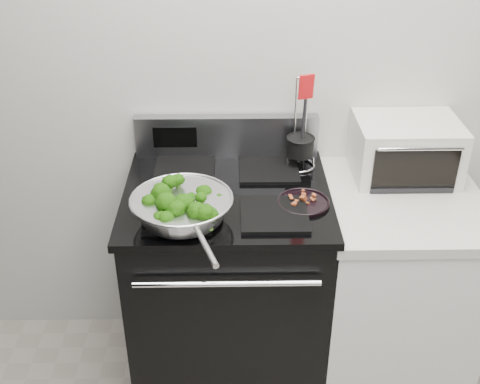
{
  "coord_description": "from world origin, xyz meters",
  "views": [
    {
      "loc": [
        -0.28,
        -0.56,
        2.12
      ],
      "look_at": [
        -0.25,
        1.36,
        0.98
      ],
      "focal_mm": 45.0,
      "sensor_mm": 36.0,
      "label": 1
    }
  ],
  "objects_px": {
    "gas_range": "(228,286)",
    "skillet": "(182,206)",
    "bacon_plate": "(303,200)",
    "utensil_holder": "(300,151)",
    "toaster_oven": "(405,149)"
  },
  "relations": [
    {
      "from": "gas_range",
      "to": "bacon_plate",
      "type": "bearing_deg",
      "value": -18.29
    },
    {
      "from": "gas_range",
      "to": "skillet",
      "type": "distance_m",
      "value": 0.57
    },
    {
      "from": "gas_range",
      "to": "utensil_holder",
      "type": "xyz_separation_m",
      "value": [
        0.3,
        0.2,
        0.53
      ]
    },
    {
      "from": "bacon_plate",
      "to": "utensil_holder",
      "type": "distance_m",
      "value": 0.3
    },
    {
      "from": "toaster_oven",
      "to": "gas_range",
      "type": "bearing_deg",
      "value": -166.2
    },
    {
      "from": "utensil_holder",
      "to": "toaster_oven",
      "type": "distance_m",
      "value": 0.42
    },
    {
      "from": "bacon_plate",
      "to": "utensil_holder",
      "type": "height_order",
      "value": "utensil_holder"
    },
    {
      "from": "gas_range",
      "to": "skillet",
      "type": "relative_size",
      "value": 2.01
    },
    {
      "from": "skillet",
      "to": "toaster_oven",
      "type": "bearing_deg",
      "value": 4.34
    },
    {
      "from": "bacon_plate",
      "to": "utensil_holder",
      "type": "relative_size",
      "value": 0.49
    },
    {
      "from": "utensil_holder",
      "to": "toaster_oven",
      "type": "bearing_deg",
      "value": -20.31
    },
    {
      "from": "gas_range",
      "to": "utensil_holder",
      "type": "distance_m",
      "value": 0.64
    },
    {
      "from": "skillet",
      "to": "bacon_plate",
      "type": "relative_size",
      "value": 2.88
    },
    {
      "from": "gas_range",
      "to": "utensil_holder",
      "type": "bearing_deg",
      "value": 33.56
    },
    {
      "from": "gas_range",
      "to": "bacon_plate",
      "type": "distance_m",
      "value": 0.56
    }
  ]
}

